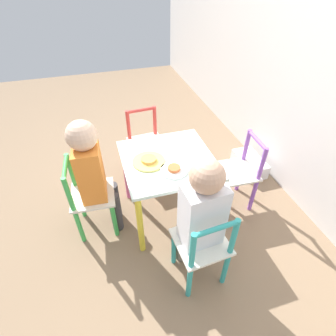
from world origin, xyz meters
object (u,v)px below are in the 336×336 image
kids_table (168,169)px  chair_red (146,145)px  storage_bin (249,164)px  chair_teal (203,248)px  plate_front (149,161)px  child_right (201,213)px  plate_right (174,170)px  child_front (93,170)px  chair_green (90,198)px  chair_purple (238,173)px

kids_table → chair_red: size_ratio=1.00×
storage_bin → chair_teal: bearing=-44.8°
chair_red → plate_front: chair_red is taller
child_right → plate_right: child_right is taller
chair_teal → plate_right: bearing=-88.7°
chair_red → child_front: 0.65m
chair_red → child_right: child_right is taller
chair_green → plate_front: 0.44m
chair_teal → chair_purple: same height
kids_table → child_right: 0.44m
chair_green → storage_bin: 1.33m
chair_red → child_right: 0.96m
chair_green → child_front: size_ratio=0.68×
chair_green → plate_right: (0.15, 0.50, 0.23)m
chair_purple → plate_front: chair_purple is taller
plate_front → plate_right: same height
plate_front → plate_right: (0.12, 0.12, 0.00)m
chair_purple → plate_front: bearing=-89.4°
kids_table → plate_front: 0.15m
chair_teal → storage_bin: chair_teal is taller
child_front → storage_bin: child_front is taller
plate_right → chair_green: bearing=-107.1°
chair_green → child_front: child_front is taller
storage_bin → child_right: bearing=-47.4°
chair_green → child_right: child_right is taller
chair_purple → plate_right: bearing=-76.6°
chair_red → plate_front: size_ratio=2.79×
kids_table → plate_right: plate_right is taller
chair_purple → storage_bin: 0.47m
child_front → chair_purple: bearing=-89.4°
kids_table → plate_front: plate_front is taller
chair_teal → child_right: (-0.06, -0.00, 0.21)m
plate_right → kids_table: bearing=180.0°
chair_teal → chair_purple: bearing=-138.6°
child_front → child_right: bearing=-130.8°
child_front → plate_front: child_front is taller
chair_green → chair_purple: same height
chair_teal → plate_front: (-0.50, -0.15, 0.23)m
chair_green → plate_front: bearing=-91.2°
plate_front → storage_bin: size_ratio=0.60×
chair_teal → chair_purple: (-0.47, 0.46, 0.00)m
plate_front → storage_bin: bearing=106.4°
child_front → plate_right: size_ratio=5.06×
child_right → plate_front: (-0.44, -0.15, 0.02)m
chair_green → chair_purple: (0.06, 0.99, 0.00)m
plate_front → child_right: bearing=19.0°
chair_teal → storage_bin: (-0.77, 0.76, -0.21)m
chair_green → storage_bin: (-0.23, 1.30, -0.21)m
child_right → chair_purple: bearing=-142.8°
child_right → chair_teal: bearing=90.0°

